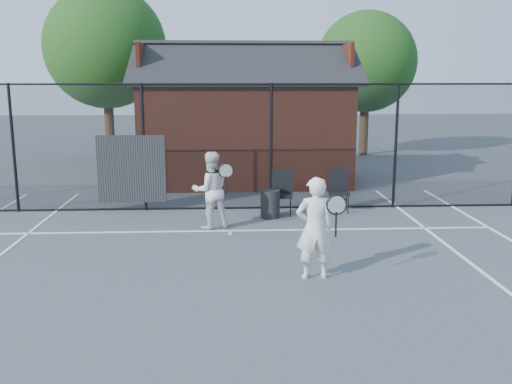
{
  "coord_description": "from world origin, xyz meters",
  "views": [
    {
      "loc": [
        -0.03,
        -8.42,
        3.13
      ],
      "look_at": [
        0.47,
        1.61,
        1.1
      ],
      "focal_mm": 40.0,
      "sensor_mm": 36.0,
      "label": 1
    }
  ],
  "objects_px": {
    "chair_right": "(339,191)",
    "waste_bin": "(270,204)",
    "clubhouse": "(245,128)",
    "player_front": "(315,228)",
    "chair_left": "(282,194)",
    "player_back": "(211,190)"
  },
  "relations": [
    {
      "from": "chair_right",
      "to": "waste_bin",
      "type": "distance_m",
      "value": 1.74
    },
    {
      "from": "clubhouse",
      "to": "player_front",
      "type": "distance_m",
      "value": 8.94
    },
    {
      "from": "player_front",
      "to": "chair_left",
      "type": "xyz_separation_m",
      "value": [
        -0.12,
        4.19,
        -0.31
      ]
    },
    {
      "from": "waste_bin",
      "to": "clubhouse",
      "type": "bearing_deg",
      "value": 94.87
    },
    {
      "from": "clubhouse",
      "to": "player_back",
      "type": "bearing_deg",
      "value": -98.87
    },
    {
      "from": "player_front",
      "to": "player_back",
      "type": "height_order",
      "value": "player_front"
    },
    {
      "from": "clubhouse",
      "to": "waste_bin",
      "type": "bearing_deg",
      "value": -85.13
    },
    {
      "from": "clubhouse",
      "to": "chair_left",
      "type": "height_order",
      "value": "clubhouse"
    },
    {
      "from": "clubhouse",
      "to": "chair_right",
      "type": "xyz_separation_m",
      "value": [
        2.08,
        -4.4,
        -1.1
      ]
    },
    {
      "from": "player_back",
      "to": "waste_bin",
      "type": "distance_m",
      "value": 1.63
    },
    {
      "from": "clubhouse",
      "to": "waste_bin",
      "type": "height_order",
      "value": "clubhouse"
    },
    {
      "from": "clubhouse",
      "to": "chair_right",
      "type": "distance_m",
      "value": 4.99
    },
    {
      "from": "player_front",
      "to": "chair_right",
      "type": "height_order",
      "value": "player_front"
    },
    {
      "from": "chair_left",
      "to": "chair_right",
      "type": "distance_m",
      "value": 1.4
    },
    {
      "from": "player_front",
      "to": "chair_left",
      "type": "relative_size",
      "value": 1.6
    },
    {
      "from": "clubhouse",
      "to": "player_back",
      "type": "distance_m",
      "value": 5.85
    },
    {
      "from": "chair_left",
      "to": "chair_right",
      "type": "height_order",
      "value": "chair_left"
    },
    {
      "from": "player_back",
      "to": "chair_left",
      "type": "relative_size",
      "value": 1.6
    },
    {
      "from": "player_back",
      "to": "player_front",
      "type": "bearing_deg",
      "value": -61.42
    },
    {
      "from": "clubhouse",
      "to": "chair_right",
      "type": "bearing_deg",
      "value": -64.73
    },
    {
      "from": "chair_left",
      "to": "waste_bin",
      "type": "distance_m",
      "value": 0.41
    },
    {
      "from": "chair_right",
      "to": "waste_bin",
      "type": "xyz_separation_m",
      "value": [
        -1.66,
        -0.5,
        -0.19
      ]
    }
  ]
}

